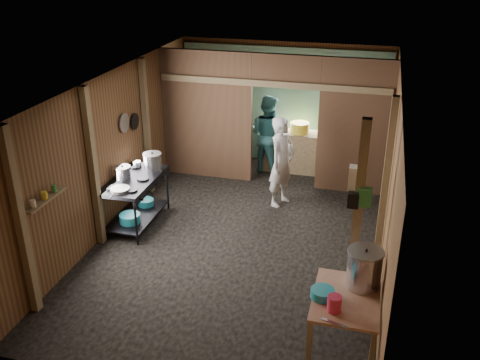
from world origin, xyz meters
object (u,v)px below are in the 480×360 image
(stove_pot_large, at_px, (153,162))
(cook, at_px, (282,162))
(stock_pot, at_px, (364,269))
(pink_bucket, at_px, (334,304))
(yellow_tub, at_px, (300,128))
(prep_table, at_px, (344,319))
(gas_range, at_px, (136,201))

(stove_pot_large, xyz_separation_m, cook, (2.09, 0.97, -0.16))
(stock_pot, bearing_deg, cook, 117.09)
(stove_pot_large, height_order, stock_pot, stove_pot_large)
(pink_bucket, relative_size, cook, 0.12)
(pink_bucket, height_order, yellow_tub, yellow_tub)
(prep_table, bearing_deg, yellow_tub, 105.22)
(gas_range, height_order, cook, cook)
(stove_pot_large, relative_size, stock_pot, 0.63)
(pink_bucket, distance_m, cook, 3.99)
(prep_table, bearing_deg, stock_pot, 59.99)
(yellow_tub, bearing_deg, cook, -92.22)
(gas_range, xyz_separation_m, stock_pot, (3.88, -1.78, 0.45))
(gas_range, xyz_separation_m, pink_bucket, (3.59, -2.37, 0.31))
(gas_range, height_order, pink_bucket, gas_range)
(pink_bucket, height_order, cook, cook)
(gas_range, relative_size, prep_table, 1.34)
(prep_table, bearing_deg, cook, 112.70)
(pink_bucket, bearing_deg, stove_pot_large, 140.76)
(gas_range, height_order, prep_table, gas_range)
(gas_range, xyz_separation_m, stove_pot_large, (0.17, 0.43, 0.57))
(gas_range, bearing_deg, stove_pot_large, 68.39)
(yellow_tub, xyz_separation_m, cook, (-0.06, -1.63, -0.12))
(gas_range, distance_m, pink_bucket, 4.31)
(gas_range, bearing_deg, prep_table, -29.18)
(gas_range, distance_m, stock_pot, 4.29)
(cook, bearing_deg, pink_bucket, -137.97)
(stove_pot_large, distance_m, cook, 2.31)
(gas_range, xyz_separation_m, yellow_tub, (2.32, 3.03, 0.53))
(prep_table, bearing_deg, gas_range, 150.82)
(prep_table, distance_m, cook, 3.80)
(stock_pot, distance_m, cook, 3.56)
(prep_table, height_order, stock_pot, stock_pot)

